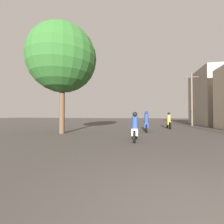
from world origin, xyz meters
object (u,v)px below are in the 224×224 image
Objects in this scene: street_tree at (62,59)px; motorcycle_white at (135,129)px; motorcycle_blue at (146,123)px; building_right_far at (222,98)px; motorcycle_yellow at (169,122)px; utility_pole_far at (192,98)px.

motorcycle_white is at bearing -20.81° from street_tree.
street_tree reaches higher than motorcycle_blue.
street_tree is at bearing -159.17° from motorcycle_blue.
motorcycle_blue is 13.43m from building_right_far.
building_right_far is (9.46, 9.11, 2.81)m from motorcycle_blue.
motorcycle_blue is 3.88m from motorcycle_yellow.
motorcycle_blue is at bearing 21.28° from street_tree.
motorcycle_yellow is at bearing -141.01° from building_right_far.
utility_pole_far is at bearing 62.60° from motorcycle_white.
motorcycle_blue is 0.28× the size of building_right_far.
motorcycle_white is 7.21m from street_tree.
street_tree reaches higher than building_right_far.
building_right_far is 0.90× the size of street_tree.
motorcycle_yellow is 0.28× the size of street_tree.
building_right_far is at bearing 43.48° from motorcycle_blue.
street_tree is (-5.13, 1.95, 4.67)m from motorcycle_white.
street_tree is at bearing -138.50° from utility_pole_far.
motorcycle_blue reaches higher than motorcycle_white.
street_tree is (-5.81, -2.26, 4.61)m from motorcycle_blue.
utility_pole_far is at bearing 41.50° from street_tree.
building_right_far is at bearing 18.17° from utility_pole_far.
motorcycle_white is 13.90m from utility_pole_far.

